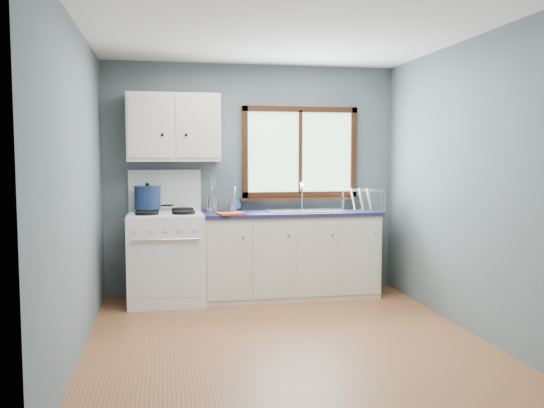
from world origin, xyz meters
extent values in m
cube|color=#9A5F36|center=(0.00, 0.00, -0.01)|extent=(3.20, 3.60, 0.02)
cube|color=white|center=(0.00, 0.00, 2.51)|extent=(3.20, 3.60, 0.02)
cube|color=slate|center=(0.00, 1.81, 1.25)|extent=(3.20, 0.02, 2.50)
cube|color=slate|center=(0.00, -1.81, 1.25)|extent=(3.20, 0.02, 2.50)
cube|color=slate|center=(-1.61, 0.00, 1.25)|extent=(0.02, 3.60, 2.50)
cube|color=slate|center=(1.61, 0.00, 1.25)|extent=(0.02, 3.60, 2.50)
cube|color=white|center=(-0.95, 1.47, 0.46)|extent=(0.76, 0.65, 0.92)
cube|color=white|center=(-0.95, 1.77, 1.14)|extent=(0.76, 0.05, 0.44)
cube|color=silver|center=(-0.95, 1.47, 0.93)|extent=(0.72, 0.59, 0.01)
cylinder|color=black|center=(-1.13, 1.32, 0.95)|extent=(0.23, 0.23, 0.03)
cylinder|color=black|center=(-0.77, 1.32, 0.95)|extent=(0.23, 0.23, 0.03)
cylinder|color=black|center=(-1.13, 1.61, 0.95)|extent=(0.23, 0.23, 0.03)
cylinder|color=black|center=(-0.77, 1.61, 0.95)|extent=(0.23, 0.23, 0.03)
cylinder|color=silver|center=(-0.95, 1.12, 0.70)|extent=(0.66, 0.02, 0.02)
cube|color=silver|center=(-0.95, 1.14, 0.40)|extent=(0.66, 0.01, 0.55)
cube|color=silver|center=(0.36, 1.49, 0.44)|extent=(1.85, 0.60, 0.88)
cube|color=black|center=(0.36, 1.51, 0.04)|extent=(1.85, 0.54, 0.08)
cube|color=#1A1B41|center=(0.36, 1.49, 0.90)|extent=(1.89, 0.64, 0.04)
cube|color=silver|center=(0.54, 1.49, 0.92)|extent=(0.84, 0.46, 0.01)
cube|color=silver|center=(0.34, 1.49, 0.85)|extent=(0.36, 0.40, 0.14)
cube|color=silver|center=(0.74, 1.49, 0.85)|extent=(0.36, 0.40, 0.14)
cylinder|color=silver|center=(0.54, 1.69, 1.06)|extent=(0.02, 0.02, 0.28)
cylinder|color=silver|center=(0.54, 1.62, 1.19)|extent=(0.02, 0.16, 0.02)
sphere|color=silver|center=(0.54, 1.69, 1.20)|extent=(0.04, 0.04, 0.04)
cube|color=#9EC6A8|center=(0.54, 1.79, 1.55)|extent=(1.22, 0.01, 0.92)
cube|color=#33190B|center=(0.54, 1.77, 2.02)|extent=(1.30, 0.05, 0.06)
cube|color=#33190B|center=(0.54, 1.77, 1.08)|extent=(1.30, 0.05, 0.06)
cube|color=#33190B|center=(-0.08, 1.77, 1.55)|extent=(0.06, 0.05, 1.00)
cube|color=#33190B|center=(1.16, 1.77, 1.55)|extent=(0.06, 0.05, 1.00)
cube|color=#33190B|center=(0.54, 1.77, 1.55)|extent=(0.03, 0.05, 0.92)
cube|color=#33190B|center=(0.54, 1.74, 1.03)|extent=(1.36, 0.10, 0.03)
cube|color=silver|center=(-0.85, 1.63, 1.80)|extent=(0.95, 0.32, 0.70)
cube|color=silver|center=(-1.09, 1.46, 1.80)|extent=(0.44, 0.01, 0.62)
cube|color=silver|center=(-0.61, 1.46, 1.80)|extent=(0.44, 0.01, 0.62)
sphere|color=black|center=(-0.97, 1.45, 1.72)|extent=(0.03, 0.03, 0.03)
sphere|color=black|center=(-0.73, 1.45, 1.72)|extent=(0.03, 0.03, 0.03)
cylinder|color=black|center=(-1.13, 1.61, 0.99)|extent=(0.34, 0.34, 0.05)
cube|color=black|center=(-0.95, 1.67, 0.99)|extent=(0.15, 0.07, 0.02)
cylinder|color=navy|center=(-1.13, 1.60, 1.07)|extent=(0.33, 0.33, 0.23)
cylinder|color=navy|center=(-1.13, 1.60, 1.19)|extent=(0.34, 0.34, 0.02)
sphere|color=black|center=(-1.13, 1.60, 1.21)|extent=(0.05, 0.05, 0.04)
cylinder|color=silver|center=(-0.45, 1.62, 1.00)|extent=(0.15, 0.15, 0.15)
cylinder|color=silver|center=(-0.43, 1.62, 1.16)|extent=(0.01, 0.01, 0.23)
cylinder|color=silver|center=(-0.47, 1.64, 1.18)|extent=(0.01, 0.01, 0.27)
cylinder|color=silver|center=(-0.46, 1.60, 1.15)|extent=(0.01, 0.01, 0.21)
cylinder|color=silver|center=(-0.25, 1.57, 1.05)|extent=(0.08, 0.08, 0.27)
imported|color=#2A65A6|center=(-0.18, 1.71, 1.05)|extent=(0.11, 0.11, 0.26)
cube|color=#D75112|center=(-0.31, 1.26, 0.93)|extent=(0.29, 0.24, 0.02)
cube|color=silver|center=(1.17, 1.49, 0.93)|extent=(0.53, 0.46, 0.02)
cylinder|color=silver|center=(0.92, 1.39, 1.03)|extent=(0.01, 0.01, 0.22)
cylinder|color=silver|center=(1.33, 1.27, 1.03)|extent=(0.01, 0.01, 0.22)
cylinder|color=silver|center=(1.01, 1.70, 1.03)|extent=(0.01, 0.01, 0.22)
cylinder|color=silver|center=(1.42, 1.59, 1.03)|extent=(0.01, 0.01, 0.22)
cylinder|color=silver|center=(1.13, 1.33, 1.14)|extent=(0.42, 0.13, 0.01)
cylinder|color=silver|center=(1.22, 1.65, 1.14)|extent=(0.42, 0.13, 0.01)
cylinder|color=white|center=(1.07, 1.52, 1.04)|extent=(0.12, 0.25, 0.24)
cylinder|color=white|center=(1.15, 1.49, 1.04)|extent=(0.12, 0.25, 0.24)
cylinder|color=white|center=(1.23, 1.47, 1.04)|extent=(0.12, 0.25, 0.24)
camera|label=1|loc=(-0.97, -4.47, 1.51)|focal=38.00mm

